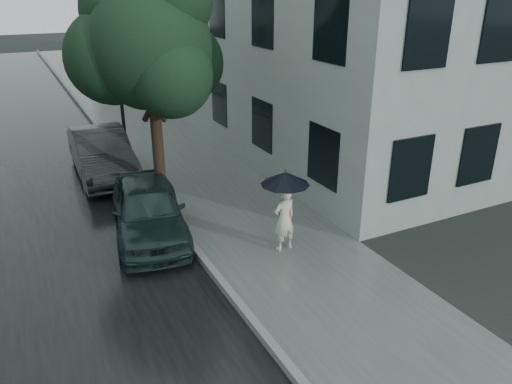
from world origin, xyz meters
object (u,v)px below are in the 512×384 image
pedestrian (284,219)px  car_near (148,209)px  street_tree (148,45)px  lamp_post (113,63)px  car_far (102,153)px

pedestrian → car_near: pedestrian is taller
pedestrian → car_near: (-2.50, 2.00, -0.07)m
pedestrian → car_near: bearing=-46.7°
street_tree → lamp_post: 5.57m
lamp_post → car_near: lamp_post is taller
street_tree → pedestrian: bearing=-65.3°
pedestrian → lamp_post: (-1.54, 9.18, 2.27)m
pedestrian → car_far: (-2.69, 6.55, -0.02)m
street_tree → car_near: (-0.78, -1.73, -3.48)m
street_tree → lamp_post: (0.18, 5.45, -1.14)m
pedestrian → street_tree: 5.34m
lamp_post → car_far: (-1.15, -2.63, -2.29)m
pedestrian → lamp_post: size_ratio=0.28×
lamp_post → car_near: 7.61m
car_near → street_tree: bearing=75.5°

